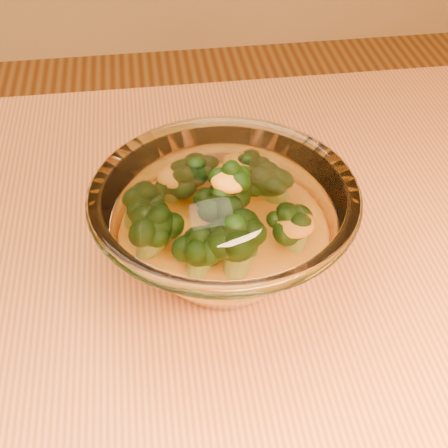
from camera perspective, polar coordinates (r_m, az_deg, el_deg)
The scene contains 3 objects.
glass_bowl at distance 0.48m, azimuth -0.00°, elevation -0.39°, with size 0.20×0.20×0.09m.
cheese_sauce at distance 0.49m, azimuth 0.00°, elevation -2.01°, with size 0.12×0.12×0.03m, color orange.
broccoli_heap at distance 0.48m, azimuth -0.57°, elevation 1.20°, with size 0.13×0.13×0.07m.
Camera 1 is at (0.06, -0.26, 1.12)m, focal length 50.00 mm.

